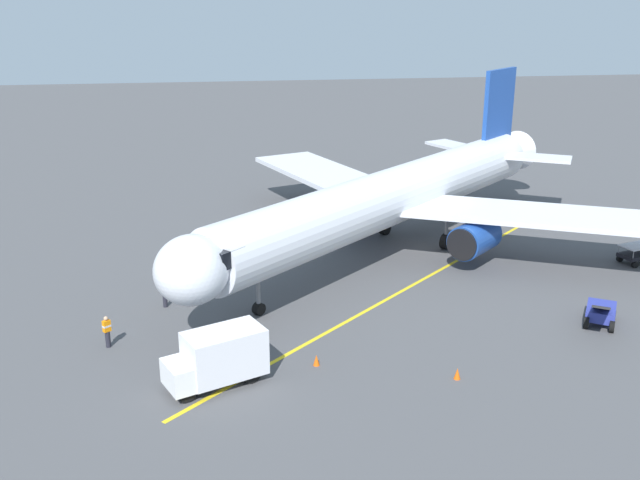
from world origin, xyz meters
name	(u,v)px	position (x,y,z in m)	size (l,w,h in m)	color
ground_plane	(416,248)	(0.00, 0.00, 0.00)	(220.00, 220.00, 0.00)	#4C4C4F
apron_lead_in_line	(415,284)	(1.92, 6.55, 0.01)	(0.24, 40.00, 0.01)	yellow
airplane	(396,196)	(1.72, 0.36, 4.00)	(33.47, 32.62, 11.50)	silver
ground_crew_marshaller	(107,331)	(19.85, 12.42, 0.89)	(0.47, 0.45, 1.71)	#23232D
ground_crew_wing_walker	(165,293)	(17.20, 7.71, 0.89)	(0.36, 0.46, 1.71)	#23232D
belt_loader_near_nose	(601,312)	(-6.46, 13.76, 0.71)	(3.45, 4.52, 2.32)	#2D3899
baggage_cart_portside	(639,253)	(-14.00, 5.15, 0.66)	(2.88, 2.12, 1.27)	black
box_truck_starboard_side	(217,358)	(14.39, 17.14, 1.39)	(5.00, 3.59, 2.62)	white
safety_cone_nose_left	(457,374)	(3.26, 18.32, 0.28)	(0.32, 0.32, 0.55)	#F2590F
safety_cone_nose_right	(316,360)	(9.60, 15.99, 0.28)	(0.32, 0.32, 0.55)	#F2590F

